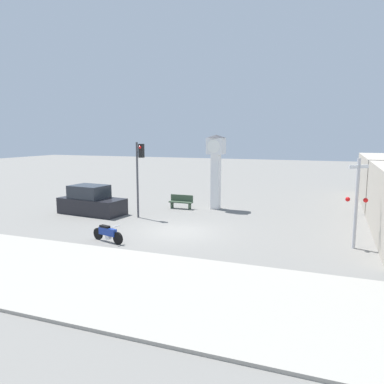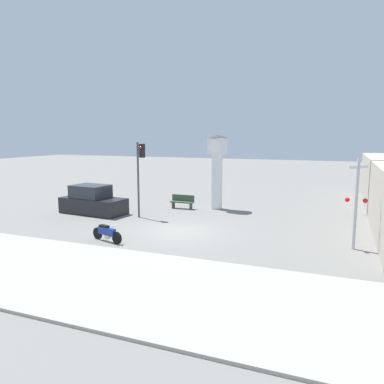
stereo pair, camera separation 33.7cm
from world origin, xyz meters
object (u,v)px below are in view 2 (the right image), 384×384
at_px(clock_tower, 217,160).
at_px(railroad_crossing_signal, 356,201).
at_px(traffic_light, 140,166).
at_px(parked_car, 93,202).
at_px(motorcycle, 107,233).
at_px(bench, 182,201).

bearing_deg(clock_tower, railroad_crossing_signal, -37.69).
relative_size(clock_tower, traffic_light, 1.10).
distance_m(railroad_crossing_signal, parked_car, 15.28).
bearing_deg(clock_tower, motorcycle, -103.64).
relative_size(motorcycle, bench, 1.17).
height_order(clock_tower, parked_car, clock_tower).
height_order(railroad_crossing_signal, parked_car, railroad_crossing_signal).
bearing_deg(parked_car, traffic_light, 7.34).
distance_m(railroad_crossing_signal, bench, 11.99).
bearing_deg(parked_car, motorcycle, -42.31).
height_order(railroad_crossing_signal, bench, railroad_crossing_signal).
bearing_deg(traffic_light, motorcycle, -77.82).
distance_m(motorcycle, clock_tower, 10.07).
bearing_deg(railroad_crossing_signal, clock_tower, 142.31).
height_order(motorcycle, railroad_crossing_signal, railroad_crossing_signal).
height_order(motorcycle, parked_car, parked_car).
bearing_deg(bench, railroad_crossing_signal, -28.22).
relative_size(motorcycle, railroad_crossing_signal, 0.48).
xyz_separation_m(traffic_light, railroad_crossing_signal, (11.68, -2.14, -0.94)).
bearing_deg(motorcycle, clock_tower, 91.92).
bearing_deg(railroad_crossing_signal, parked_car, 172.27).
relative_size(railroad_crossing_signal, bench, 2.45).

